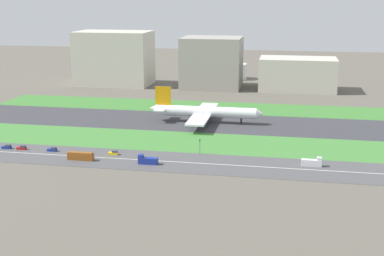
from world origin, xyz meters
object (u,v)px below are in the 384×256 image
(traffic_light, at_px, (200,145))
(fuel_tank_west, at_px, (201,68))
(car_2, at_px, (22,148))
(car_6, at_px, (7,147))
(car_4, at_px, (52,149))
(terminal_building, at_px, (114,58))
(office_tower, at_px, (297,74))
(airliner, at_px, (204,112))
(truck_2, at_px, (147,160))
(truck_1, at_px, (312,162))
(fuel_tank_centre, at_px, (235,71))
(fuel_tank_east, at_px, (273,72))
(hangar_building, at_px, (212,63))
(bus_0, at_px, (81,156))
(car_0, at_px, (114,153))

(traffic_light, bearing_deg, fuel_tank_west, 99.40)
(car_2, bearing_deg, car_6, 180.00)
(car_4, distance_m, terminal_building, 185.77)
(office_tower, bearing_deg, fuel_tank_west, 150.91)
(airliner, xyz_separation_m, truck_2, (-11.47, -78.00, -4.56))
(truck_1, bearing_deg, fuel_tank_centre, 103.92)
(car_2, distance_m, fuel_tank_west, 231.87)
(truck_1, height_order, terminal_building, terminal_building)
(traffic_light, distance_m, fuel_tank_centre, 219.12)
(fuel_tank_centre, bearing_deg, truck_1, -76.08)
(car_4, relative_size, fuel_tank_east, 0.20)
(traffic_light, height_order, fuel_tank_east, fuel_tank_east)
(fuel_tank_centre, bearing_deg, fuel_tank_east, 0.00)
(office_tower, relative_size, fuel_tank_east, 2.54)
(fuel_tank_centre, bearing_deg, hangar_building, -106.74)
(car_4, height_order, fuel_tank_east, fuel_tank_east)
(office_tower, bearing_deg, fuel_tank_east, 113.31)
(car_2, bearing_deg, car_4, 0.00)
(airliner, height_order, office_tower, office_tower)
(fuel_tank_east, bearing_deg, car_2, -115.48)
(car_2, distance_m, car_4, 15.25)
(airliner, height_order, car_4, airliner)
(traffic_light, bearing_deg, office_tower, 75.61)
(car_6, xyz_separation_m, office_tower, (135.12, 182.00, 11.23))
(car_2, relative_size, truck_1, 0.52)
(truck_2, distance_m, office_tower, 202.73)
(car_6, bearing_deg, truck_1, -0.00)
(car_2, xyz_separation_m, truck_1, (132.31, -0.00, 0.75))
(bus_0, height_order, hangar_building, hangar_building)
(hangar_building, xyz_separation_m, office_tower, (65.03, 0.00, -7.19))
(truck_1, xyz_separation_m, hangar_building, (-69.80, 182.00, 17.67))
(bus_0, relative_size, office_tower, 0.21)
(car_6, height_order, truck_2, truck_2)
(car_6, bearing_deg, truck_2, -8.03)
(car_2, bearing_deg, terminal_building, 95.05)
(car_0, bearing_deg, airliner, 66.19)
(fuel_tank_west, bearing_deg, car_4, -97.88)
(airliner, relative_size, fuel_tank_east, 2.92)
(car_4, relative_size, hangar_building, 0.10)
(hangar_building, bearing_deg, bus_0, -98.70)
(airliner, xyz_separation_m, car_2, (-74.80, -68.00, -5.31))
(hangar_building, bearing_deg, fuel_tank_east, 44.59)
(hangar_building, height_order, fuel_tank_west, hangar_building)
(car_0, bearing_deg, terminal_building, 108.49)
(bus_0, relative_size, fuel_tank_centre, 0.59)
(traffic_light, height_order, fuel_tank_centre, fuel_tank_centre)
(car_4, relative_size, truck_2, 0.52)
(car_6, relative_size, traffic_light, 0.61)
(terminal_building, bearing_deg, office_tower, 0.00)
(car_4, relative_size, bus_0, 0.38)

